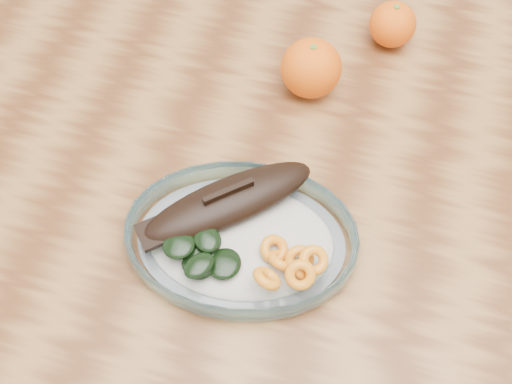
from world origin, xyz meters
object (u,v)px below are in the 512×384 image
orange_left (311,68)px  orange_right (393,24)px  plated_meal (240,236)px  dining_table (333,211)px

orange_left → orange_right: (0.09, 0.11, -0.01)m
plated_meal → orange_right: bearing=63.4°
plated_meal → orange_left: 0.25m
orange_left → dining_table: bearing=-59.5°
plated_meal → orange_right: plated_meal is taller
dining_table → orange_right: orange_right is taller
plated_meal → orange_left: orange_left is taller
dining_table → orange_left: 0.19m
dining_table → orange_left: orange_left is taller
plated_meal → dining_table: bearing=45.2°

